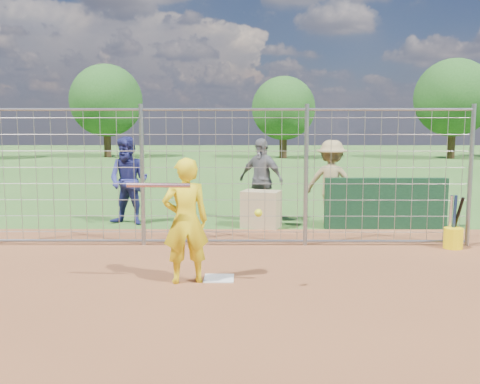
{
  "coord_description": "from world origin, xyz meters",
  "views": [
    {
      "loc": [
        0.36,
        -7.73,
        2.23
      ],
      "look_at": [
        0.3,
        0.8,
        1.15
      ],
      "focal_mm": 40.0,
      "sensor_mm": 36.0,
      "label": 1
    }
  ],
  "objects_px": {
    "equipment_bin": "(261,209)",
    "bystander_a": "(129,181)",
    "bucket_with_bats": "(453,235)",
    "bystander_b": "(261,180)",
    "bystander_c": "(331,182)",
    "batter": "(186,221)"
  },
  "relations": [
    {
      "from": "bystander_a",
      "to": "bystander_b",
      "type": "relative_size",
      "value": 1.02
    },
    {
      "from": "bystander_a",
      "to": "bucket_with_bats",
      "type": "distance_m",
      "value": 6.81
    },
    {
      "from": "bystander_b",
      "to": "bucket_with_bats",
      "type": "relative_size",
      "value": 1.97
    },
    {
      "from": "bystander_a",
      "to": "bystander_b",
      "type": "distance_m",
      "value": 2.98
    },
    {
      "from": "bystander_c",
      "to": "bystander_b",
      "type": "bearing_deg",
      "value": 5.99
    },
    {
      "from": "batter",
      "to": "equipment_bin",
      "type": "distance_m",
      "value": 4.33
    },
    {
      "from": "bystander_a",
      "to": "bucket_with_bats",
      "type": "xyz_separation_m",
      "value": [
        6.36,
        -2.34,
        -0.74
      ]
    },
    {
      "from": "bystander_a",
      "to": "bucket_with_bats",
      "type": "relative_size",
      "value": 2.01
    },
    {
      "from": "bystander_c",
      "to": "bystander_a",
      "type": "bearing_deg",
      "value": 15.64
    },
    {
      "from": "bystander_b",
      "to": "bucket_with_bats",
      "type": "distance_m",
      "value": 4.38
    },
    {
      "from": "batter",
      "to": "bystander_a",
      "type": "distance_m",
      "value": 4.79
    },
    {
      "from": "bystander_a",
      "to": "bystander_b",
      "type": "height_order",
      "value": "bystander_a"
    },
    {
      "from": "batter",
      "to": "bucket_with_bats",
      "type": "xyz_separation_m",
      "value": [
        4.6,
        2.12,
        -0.64
      ]
    },
    {
      "from": "batter",
      "to": "bystander_a",
      "type": "bearing_deg",
      "value": -81.87
    },
    {
      "from": "equipment_bin",
      "to": "bystander_a",
      "type": "bearing_deg",
      "value": -168.98
    },
    {
      "from": "batter",
      "to": "bystander_b",
      "type": "height_order",
      "value": "bystander_b"
    },
    {
      "from": "bystander_a",
      "to": "bystander_c",
      "type": "distance_m",
      "value": 4.54
    },
    {
      "from": "equipment_bin",
      "to": "bystander_b",
      "type": "bearing_deg",
      "value": 106.47
    },
    {
      "from": "equipment_bin",
      "to": "bystander_c",
      "type": "bearing_deg",
      "value": 33.02
    },
    {
      "from": "batter",
      "to": "bucket_with_bats",
      "type": "relative_size",
      "value": 1.82
    },
    {
      "from": "bystander_b",
      "to": "equipment_bin",
      "type": "xyz_separation_m",
      "value": [
        -0.01,
        -0.67,
        -0.56
      ]
    },
    {
      "from": "bucket_with_bats",
      "to": "bystander_a",
      "type": "bearing_deg",
      "value": 159.81
    }
  ]
}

